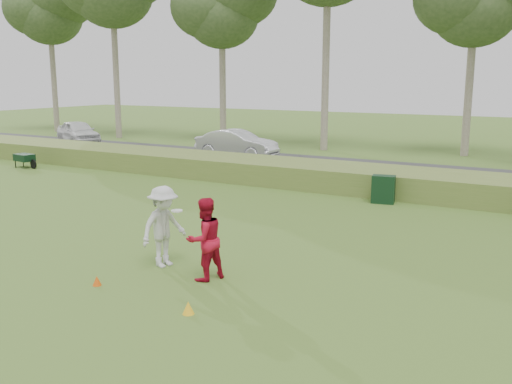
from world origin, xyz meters
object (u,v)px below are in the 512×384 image
Objects in this scene: cone_yellow at (188,308)px; utility_cabinet at (383,189)px; car_left at (78,132)px; car_mid at (237,144)px; player_white at (164,227)px; player_red at (205,239)px; cone_orange at (97,281)px.

utility_cabinet reaches higher than cone_yellow.
car_mid is (12.56, -0.39, -0.01)m from car_left.
player_white is 1.94× the size of utility_cabinet.
player_red is at bearing 114.88° from cone_yellow.
car_left is 12.56m from car_mid.
car_mid reaches higher than cone_yellow.
utility_cabinet is (0.25, 11.31, 0.37)m from cone_yellow.
player_red is at bearing -152.26° from car_mid.
cone_orange is 0.05× the size of car_left.
player_white is 3.06m from cone_yellow.
cone_orange is 0.21× the size of utility_cabinet.
player_white is 9.63m from utility_cabinet.
car_left is (-20.60, 16.80, -0.14)m from player_white.
player_white reaches higher than car_mid.
player_white is at bearing -80.37° from player_red.
car_mid is (-10.21, 18.40, 0.69)m from cone_yellow.
car_left reaches higher than cone_yellow.
cone_orange is 2.63m from cone_yellow.
player_white reaches higher than car_left.
utility_cabinet is at bearing -125.82° from car_mid.
player_red is 8.79× the size of cone_orange.
utility_cabinet is 24.21m from car_left.
cone_orange is at bearing -29.85° from player_red.
player_white reaches higher than cone_orange.
player_red reaches higher than cone_yellow.
utility_cabinet is 0.22× the size of car_mid.
player_red is 2.06m from cone_yellow.
player_red is (1.36, -0.28, -0.04)m from player_white.
player_red is 0.41× the size of car_left.
player_red reaches higher than car_left.
car_left is at bearing 62.50° from player_white.
cone_orange is 11.43m from utility_cabinet.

